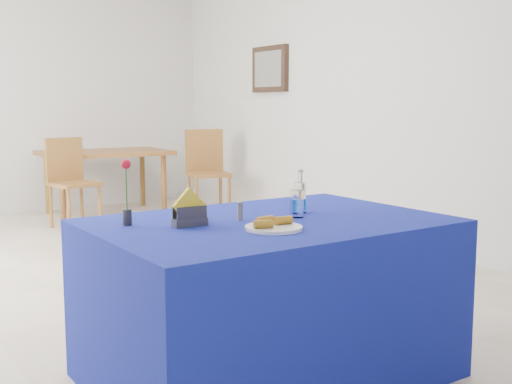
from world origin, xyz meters
TOP-DOWN VIEW (x-y plane):
  - floor at (0.00, 0.00)m, footprint 7.00×7.00m
  - room_shell at (0.00, 0.00)m, footprint 7.00×7.00m
  - picture_frame at (2.47, 1.60)m, footprint 0.06×0.64m
  - picture_art at (2.44, 1.60)m, footprint 0.02×0.52m
  - plate at (-0.25, -2.29)m, footprint 0.25×0.25m
  - drinking_glass at (0.01, -2.10)m, footprint 0.06×0.06m
  - salt_shaker at (-0.41, -1.95)m, footprint 0.03×0.03m
  - pepper_shaker at (-0.25, -2.02)m, footprint 0.03×0.03m
  - blue_table at (-0.13, -2.08)m, footprint 1.60×1.10m
  - water_bottle at (0.11, -2.00)m, footprint 0.06×0.06m
  - napkin_holder at (-0.51, -2.02)m, footprint 0.16×0.07m
  - rose_vase at (-0.73, -1.84)m, footprint 0.04×0.04m
  - oak_table at (0.94, 2.83)m, footprint 1.51×1.01m
  - chair_bg_left at (0.32, 2.22)m, footprint 0.50×0.50m
  - chair_bg_right at (1.86, 2.02)m, footprint 0.56×0.56m
  - banana_pieces at (-0.26, -2.27)m, footprint 0.21×0.12m

SIDE VIEW (x-z plane):
  - floor at x=0.00m, z-range 0.00..0.00m
  - blue_table at x=-0.13m, z-range 0.00..0.76m
  - chair_bg_left at x=0.32m, z-range 0.07..1.02m
  - chair_bg_right at x=1.86m, z-range 0.08..1.09m
  - oak_table at x=0.94m, z-range 0.30..1.06m
  - plate at x=-0.25m, z-range 0.76..0.77m
  - banana_pieces at x=-0.26m, z-range 0.77..0.81m
  - salt_shaker at x=-0.41m, z-range 0.76..0.84m
  - pepper_shaker at x=-0.25m, z-range 0.76..0.84m
  - napkin_holder at x=-0.51m, z-range 0.72..0.89m
  - drinking_glass at x=0.01m, z-range 0.76..0.89m
  - water_bottle at x=0.11m, z-range 0.72..0.94m
  - rose_vase at x=-0.73m, z-range 0.75..1.04m
  - picture_frame at x=2.47m, z-range 1.44..1.96m
  - picture_art at x=2.44m, z-range 1.50..1.90m
  - room_shell at x=0.00m, z-range -1.75..5.25m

